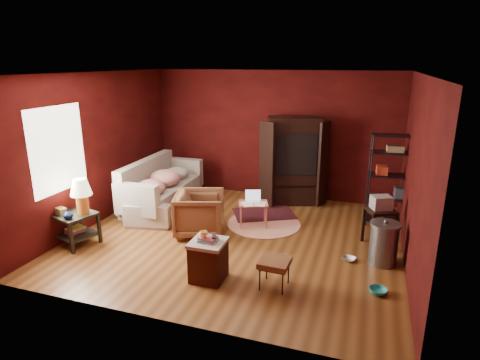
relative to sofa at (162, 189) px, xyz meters
The scene contains 18 objects.
room 2.29m from the sofa, 24.62° to the right, with size 5.54×5.04×2.84m.
sofa is the anchor object (origin of this frame).
armchair 1.54m from the sofa, 35.44° to the right, with size 0.83×0.77×0.85m, color black.
pet_bowl_steel 4.03m from the sofa, 15.93° to the right, with size 0.21×0.05×0.21m, color silver.
pet_bowl_turquoise 4.72m from the sofa, 24.16° to the right, with size 0.24×0.07×0.24m, color teal.
vase 2.23m from the sofa, 102.41° to the right, with size 0.16×0.17×0.16m, color #0E1C46.
mug 3.05m from the sofa, 50.02° to the right, with size 0.12×0.09×0.12m, color #FDDD7C.
side_table 1.99m from the sofa, 103.97° to the right, with size 0.72×0.72×1.15m.
sofa_cushions 0.07m from the sofa, 157.96° to the left, with size 0.96×2.27×0.94m.
hamper 3.05m from the sofa, 48.88° to the right, with size 0.48×0.48×0.67m.
footstool 3.67m from the sofa, 36.84° to the right, with size 0.41×0.41×0.41m.
rug_round 2.26m from the sofa, ahead, with size 1.42×1.42×0.01m.
rug_oriental 2.17m from the sofa, 10.25° to the left, with size 1.42×1.26×0.01m.
laptop_desk 2.06m from the sofa, ahead, with size 0.63×0.55×0.66m.
tv_armoire 2.84m from the sofa, 26.85° to the left, with size 1.39×1.05×1.86m.
wire_shelving 4.54m from the sofa, ahead, with size 0.87×0.44×1.72m.
small_stand 4.30m from the sofa, ahead, with size 0.58×0.58×0.88m.
trash_can 4.46m from the sofa, 13.25° to the right, with size 0.48×0.48×0.71m.
Camera 1 is at (2.11, -6.12, 2.99)m, focal length 30.00 mm.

